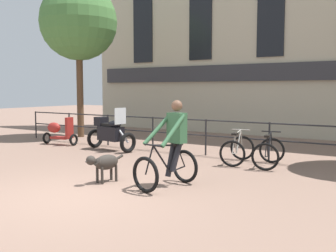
% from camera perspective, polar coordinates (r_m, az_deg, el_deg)
% --- Properties ---
extents(ground_plane, '(60.00, 60.00, 0.00)m').
position_cam_1_polar(ground_plane, '(7.38, -13.81, -9.82)').
color(ground_plane, '#846656').
extents(canal_railing, '(15.05, 0.05, 1.05)m').
position_cam_1_polar(canal_railing, '(11.39, 5.51, -0.73)').
color(canal_railing, '#232326').
rests_on(canal_railing, ground_plane).
extents(cyclist_with_bike, '(0.88, 1.28, 1.70)m').
position_cam_1_polar(cyclist_with_bike, '(7.71, 0.43, -3.21)').
color(cyclist_with_bike, black).
rests_on(cyclist_with_bike, ground_plane).
extents(dog, '(0.38, 0.94, 0.60)m').
position_cam_1_polar(dog, '(8.18, -9.24, -5.28)').
color(dog, '#332D28').
rests_on(dog, ground_plane).
extents(parked_motorcycle, '(1.77, 0.86, 1.35)m').
position_cam_1_polar(parked_motorcycle, '(12.44, -8.36, -0.93)').
color(parked_motorcycle, black).
rests_on(parked_motorcycle, ground_plane).
extents(parked_bicycle_near_lamp, '(0.83, 1.20, 0.86)m').
position_cam_1_polar(parked_bicycle_near_lamp, '(10.31, 10.04, -3.39)').
color(parked_bicycle_near_lamp, black).
rests_on(parked_bicycle_near_lamp, ground_plane).
extents(parked_bicycle_mid_left, '(0.84, 1.21, 0.86)m').
position_cam_1_polar(parked_bicycle_mid_left, '(10.03, 14.40, -3.73)').
color(parked_bicycle_mid_left, black).
rests_on(parked_bicycle_mid_left, ground_plane).
extents(parked_scooter, '(1.32, 0.55, 0.96)m').
position_cam_1_polar(parked_scooter, '(14.11, -15.55, -0.75)').
color(parked_scooter, black).
rests_on(parked_scooter, ground_plane).
extents(tree_canalside_left, '(3.03, 3.03, 6.08)m').
position_cam_1_polar(tree_canalside_left, '(16.34, -12.85, 14.48)').
color(tree_canalside_left, brown).
rests_on(tree_canalside_left, ground_plane).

